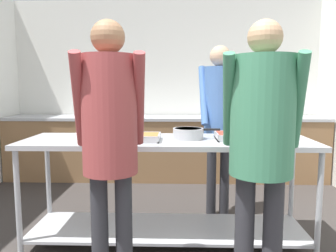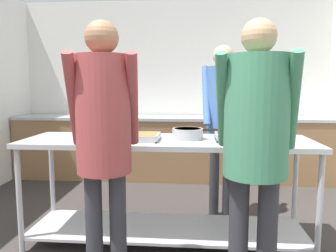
# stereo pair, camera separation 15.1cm
# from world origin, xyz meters

# --- Properties ---
(wall_rear) EXTENTS (4.75, 0.06, 2.65)m
(wall_rear) POSITION_xyz_m (0.00, 4.12, 1.32)
(wall_rear) COLOR silver
(wall_rear) RESTS_ON ground_plane
(back_counter) EXTENTS (4.59, 0.65, 0.92)m
(back_counter) POSITION_xyz_m (-0.00, 3.75, 0.46)
(back_counter) COLOR olive
(back_counter) RESTS_ON ground_plane
(serving_counter) EXTENTS (2.42, 0.70, 0.91)m
(serving_counter) POSITION_xyz_m (0.10, 1.73, 0.62)
(serving_counter) COLOR #ADAFB5
(serving_counter) RESTS_ON ground_plane
(plate_stack) EXTENTS (0.26, 0.26, 0.05)m
(plate_stack) POSITION_xyz_m (-0.56, 1.74, 0.93)
(plate_stack) COLOR white
(plate_stack) RESTS_ON serving_counter
(serving_tray_roast) EXTENTS (0.44, 0.29, 0.05)m
(serving_tray_roast) POSITION_xyz_m (-0.18, 1.65, 0.93)
(serving_tray_roast) COLOR #ADAFB5
(serving_tray_roast) RESTS_ON serving_counter
(sauce_pan) EXTENTS (0.40, 0.26, 0.09)m
(sauce_pan) POSITION_xyz_m (0.28, 1.75, 0.96)
(sauce_pan) COLOR #ADAFB5
(sauce_pan) RESTS_ON serving_counter
(serving_tray_vegetables) EXTENTS (0.39, 0.32, 0.05)m
(serving_tray_vegetables) POSITION_xyz_m (0.70, 1.74, 0.93)
(serving_tray_vegetables) COLOR #ADAFB5
(serving_tray_vegetables) RESTS_ON serving_counter
(guest_serving_left) EXTENTS (0.49, 0.40, 1.75)m
(guest_serving_left) POSITION_xyz_m (-0.24, 1.02, 1.09)
(guest_serving_left) COLOR #2D2D33
(guest_serving_left) RESTS_ON ground_plane
(guest_serving_right) EXTENTS (0.53, 0.41, 1.75)m
(guest_serving_right) POSITION_xyz_m (0.71, 1.02, 1.08)
(guest_serving_right) COLOR #2D2D33
(guest_serving_right) RESTS_ON ground_plane
(cook_behind_counter) EXTENTS (0.42, 0.36, 1.76)m
(cook_behind_counter) POSITION_xyz_m (0.61, 2.35, 1.11)
(cook_behind_counter) COLOR #2D2D33
(cook_behind_counter) RESTS_ON ground_plane
(water_bottle) EXTENTS (0.06, 0.06, 0.27)m
(water_bottle) POSITION_xyz_m (1.04, 3.76, 1.04)
(water_bottle) COLOR silver
(water_bottle) RESTS_ON back_counter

